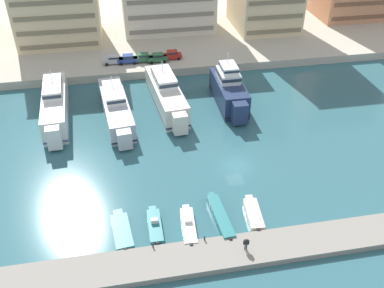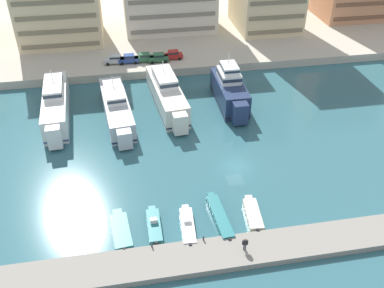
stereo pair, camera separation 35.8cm
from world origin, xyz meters
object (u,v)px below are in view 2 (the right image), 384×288
at_px(car_blue_left, 129,59).
at_px(yacht_silver_left, 117,107).
at_px(car_silver_far_left, 115,59).
at_px(car_green_mid_left, 144,57).
at_px(car_red_center, 173,55).
at_px(yacht_white_far_left, 56,105).
at_px(motorboat_teal_far_left, 121,231).
at_px(motorboat_white_mid_left, 188,226).
at_px(motorboat_teal_center_left, 219,217).
at_px(motorboat_cream_center, 253,214).
at_px(car_green_center_left, 159,57).
at_px(yacht_navy_center_left, 230,90).
at_px(motorboat_teal_left, 154,226).
at_px(pedestrian_near_edge, 245,243).
at_px(yacht_ivory_mid_left, 167,94).

bearing_deg(car_blue_left, yacht_silver_left, -99.70).
relative_size(car_silver_far_left, car_green_mid_left, 1.02).
bearing_deg(car_silver_far_left, car_red_center, 0.89).
distance_m(car_green_mid_left, car_red_center, 6.01).
bearing_deg(yacht_silver_left, yacht_white_far_left, 168.53).
xyz_separation_m(yacht_silver_left, motorboat_teal_far_left, (-0.52, -26.88, -1.56)).
height_order(motorboat_white_mid_left, car_green_mid_left, car_green_mid_left).
relative_size(motorboat_white_mid_left, motorboat_teal_center_left, 0.81).
height_order(motorboat_cream_center, car_silver_far_left, car_silver_far_left).
bearing_deg(motorboat_teal_center_left, car_blue_left, 100.78).
bearing_deg(car_red_center, motorboat_cream_center, -85.40).
xyz_separation_m(motorboat_white_mid_left, car_green_center_left, (1.63, 45.37, 2.15)).
xyz_separation_m(yacht_white_far_left, motorboat_white_mid_left, (17.60, -29.69, -1.92)).
xyz_separation_m(yacht_navy_center_left, motorboat_teal_far_left, (-20.54, -28.10, -2.29)).
bearing_deg(motorboat_cream_center, yacht_white_far_left, 131.75).
relative_size(motorboat_teal_left, pedestrian_near_edge, 3.62).
xyz_separation_m(motorboat_white_mid_left, car_red_center, (4.72, 46.26, 2.15)).
distance_m(car_blue_left, car_green_center_left, 6.06).
xyz_separation_m(yacht_silver_left, car_green_mid_left, (6.24, 18.31, 0.66)).
distance_m(motorboat_teal_left, motorboat_white_mid_left, 4.08).
distance_m(yacht_silver_left, pedestrian_near_edge, 35.23).
bearing_deg(pedestrian_near_edge, car_silver_far_left, 104.26).
distance_m(motorboat_teal_left, car_green_center_left, 45.03).
bearing_deg(motorboat_teal_center_left, yacht_ivory_mid_left, 95.38).
bearing_deg(motorboat_teal_far_left, motorboat_teal_center_left, 0.19).
bearing_deg(car_green_center_left, yacht_white_far_left, -140.81).
bearing_deg(yacht_ivory_mid_left, car_green_mid_left, 99.63).
height_order(car_blue_left, car_green_center_left, same).
xyz_separation_m(motorboat_white_mid_left, car_silver_far_left, (-7.26, 46.07, 2.15)).
height_order(motorboat_teal_far_left, motorboat_cream_center, motorboat_cream_center).
bearing_deg(yacht_ivory_mid_left, motorboat_white_mid_left, -92.67).
height_order(motorboat_teal_left, car_green_center_left, car_green_center_left).
distance_m(yacht_silver_left, yacht_ivory_mid_left, 9.27).
distance_m(motorboat_teal_far_left, pedestrian_near_edge, 15.00).
bearing_deg(yacht_white_far_left, motorboat_white_mid_left, -59.33).
bearing_deg(car_green_mid_left, motorboat_teal_far_left, -98.51).
relative_size(yacht_ivory_mid_left, car_green_center_left, 4.95).
bearing_deg(motorboat_teal_left, car_red_center, 79.14).
distance_m(motorboat_cream_center, car_green_center_left, 45.38).
distance_m(yacht_navy_center_left, car_silver_far_left, 26.20).
xyz_separation_m(motorboat_teal_left, car_red_center, (8.73, 45.52, 2.14)).
bearing_deg(yacht_silver_left, motorboat_white_mid_left, -74.77).
xyz_separation_m(yacht_navy_center_left, motorboat_cream_center, (-4.10, -28.31, -2.22)).
distance_m(motorboat_teal_center_left, car_green_mid_left, 45.52).
distance_m(car_blue_left, pedestrian_near_edge, 51.86).
relative_size(motorboat_teal_left, car_green_mid_left, 1.56).
distance_m(car_blue_left, car_red_center, 9.14).
distance_m(yacht_white_far_left, pedestrian_near_edge, 41.80).
xyz_separation_m(motorboat_teal_left, motorboat_teal_center_left, (8.17, 0.06, 0.03)).
bearing_deg(car_red_center, pedestrian_near_edge, -88.88).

